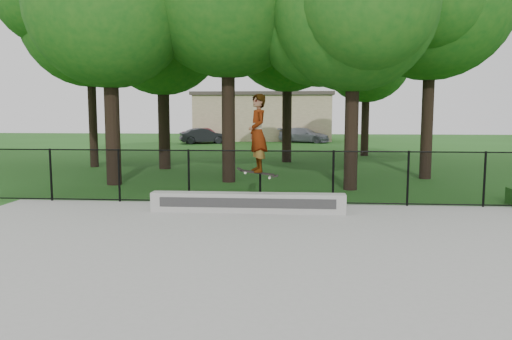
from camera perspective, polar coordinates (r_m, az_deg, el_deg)
The scene contains 10 objects.
ground at distance 8.20m, azimuth -2.56°, elevation -11.85°, with size 100.00×100.00×0.00m, color #215517.
concrete_slab at distance 8.19m, azimuth -2.56°, elevation -11.65°, with size 14.00×12.00×0.06m, color #989893.
grind_ledge at distance 12.68m, azimuth -0.97°, elevation -3.74°, with size 4.93×0.40×0.49m, color #9C9C98.
car_a at distance 41.71m, azimuth -5.80°, elevation 4.02°, with size 1.56×3.85×1.32m, color maroon.
car_b at distance 40.52m, azimuth -6.00°, elevation 3.89°, with size 1.32×3.43×1.25m, color black.
car_c at distance 41.96m, azimuth 5.51°, elevation 3.99°, with size 1.73×3.92×1.24m, color gray.
skater_airborne at distance 12.27m, azimuth 0.18°, elevation 4.12°, with size 0.84×0.81×2.06m.
chainlink_fence at distance 13.76m, azimuth 0.48°, elevation -0.78°, with size 16.06×0.06×1.50m.
tree_row at distance 21.70m, azimuth -0.61°, elevation 16.87°, with size 20.65×18.21×10.03m.
distant_building at distance 45.81m, azimuth 0.87°, elevation 6.18°, with size 12.40×6.40×4.30m.
Camera 1 is at (0.98, -7.71, 2.61)m, focal length 35.00 mm.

